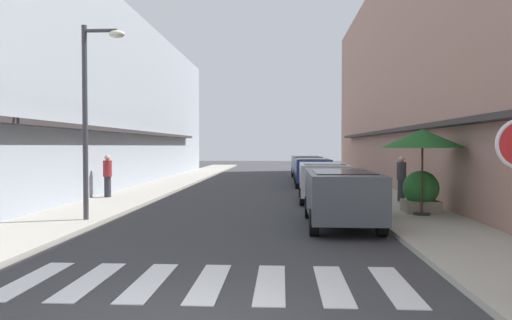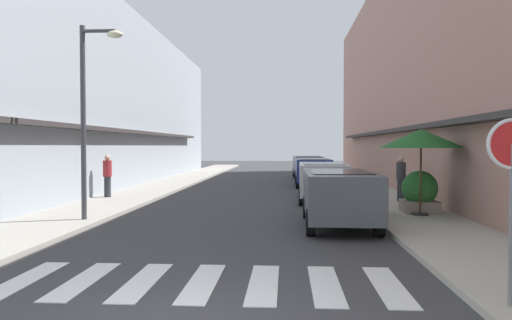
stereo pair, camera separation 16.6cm
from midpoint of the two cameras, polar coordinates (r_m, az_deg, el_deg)
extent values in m
plane|color=#38383A|center=(22.03, 0.41, -3.88)|extent=(92.20, 92.20, 0.00)
cube|color=#9E998E|center=(22.86, -12.30, -3.56)|extent=(2.57, 58.67, 0.12)
cube|color=#ADA899|center=(22.32, 13.43, -3.70)|extent=(2.57, 58.67, 0.12)
cube|color=#939EA8|center=(25.19, -20.05, 6.92)|extent=(5.00, 39.72, 8.95)
cube|color=#332D2D|center=(24.12, -14.00, 3.21)|extent=(0.50, 27.80, 0.16)
cube|color=#A87A6B|center=(24.47, 21.97, 9.87)|extent=(5.00, 39.72, 11.34)
cube|color=#332D2D|center=(23.50, 15.51, 3.24)|extent=(0.50, 27.80, 0.16)
cube|color=silver|center=(8.70, -25.03, -12.63)|extent=(0.45, 2.20, 0.01)
cube|color=silver|center=(8.30, -19.10, -13.27)|extent=(0.45, 2.20, 0.01)
cube|color=silver|center=(8.00, -12.62, -13.80)|extent=(0.45, 2.20, 0.01)
cube|color=silver|center=(7.79, -5.69, -14.18)|extent=(0.45, 2.20, 0.01)
cube|color=silver|center=(7.70, 1.53, -14.36)|extent=(0.45, 2.20, 0.01)
cube|color=silver|center=(7.73, 8.82, -14.33)|extent=(0.45, 2.20, 0.01)
cube|color=silver|center=(7.87, 15.93, -14.08)|extent=(0.45, 2.20, 0.01)
cube|color=#4C5156|center=(13.00, 10.10, -3.86)|extent=(1.80, 4.28, 1.13)
cube|color=black|center=(12.77, 10.22, -2.59)|extent=(1.50, 2.40, 0.56)
cylinder|color=black|center=(14.40, 6.35, -5.57)|extent=(0.23, 0.64, 0.64)
cylinder|color=black|center=(14.55, 12.65, -5.52)|extent=(0.23, 0.64, 0.64)
cylinder|color=black|center=(11.62, 6.88, -7.31)|extent=(0.23, 0.64, 0.64)
cylinder|color=black|center=(11.80, 14.67, -7.22)|extent=(0.23, 0.64, 0.64)
cube|color=silver|center=(18.76, 8.09, -2.15)|extent=(1.85, 4.26, 1.13)
cube|color=black|center=(18.53, 8.14, -1.26)|extent=(1.53, 2.40, 0.56)
cylinder|color=black|center=(20.16, 5.60, -3.49)|extent=(0.24, 0.65, 0.64)
cylinder|color=black|center=(20.24, 10.12, -3.49)|extent=(0.24, 0.65, 0.64)
cylinder|color=black|center=(17.39, 5.71, -4.32)|extent=(0.24, 0.65, 0.64)
cylinder|color=black|center=(17.48, 10.94, -4.31)|extent=(0.24, 0.65, 0.64)
cube|color=navy|center=(25.70, 6.87, -1.12)|extent=(1.77, 4.50, 1.13)
cube|color=black|center=(25.46, 6.90, -0.46)|extent=(1.48, 2.52, 0.56)
cylinder|color=black|center=(27.18, 5.02, -2.15)|extent=(0.22, 0.64, 0.64)
cylinder|color=black|center=(27.26, 8.37, -2.15)|extent=(0.22, 0.64, 0.64)
cylinder|color=black|center=(24.22, 5.17, -2.62)|extent=(0.22, 0.64, 0.64)
cylinder|color=black|center=(24.31, 8.92, -2.62)|extent=(0.22, 0.64, 0.64)
cube|color=#4C5156|center=(31.82, 6.23, -0.58)|extent=(1.86, 4.04, 1.13)
cube|color=black|center=(31.61, 6.25, -0.04)|extent=(1.53, 2.27, 0.56)
cylinder|color=black|center=(33.11, 4.69, -1.46)|extent=(0.24, 0.65, 0.64)
cylinder|color=black|center=(33.22, 7.43, -1.46)|extent=(0.24, 0.65, 0.64)
cylinder|color=black|center=(30.48, 4.92, -1.74)|extent=(0.24, 0.65, 0.64)
cylinder|color=black|center=(30.61, 7.90, -1.73)|extent=(0.24, 0.65, 0.64)
cylinder|color=slate|center=(6.92, 28.55, -6.80)|extent=(0.07, 0.07, 2.04)
cylinder|color=#38383D|center=(14.00, -19.38, 4.14)|extent=(0.14, 0.14, 5.28)
cylinder|color=#38383D|center=(14.16, -17.75, 14.30)|extent=(0.90, 0.10, 0.10)
ellipsoid|color=beige|center=(13.99, -15.98, 14.06)|extent=(0.44, 0.28, 0.20)
cylinder|color=#262626|center=(14.97, 19.10, -6.03)|extent=(0.48, 0.48, 0.06)
cylinder|color=#4C3823|center=(14.86, 19.14, -1.88)|extent=(0.06, 0.06, 2.23)
cone|color=#19511E|center=(14.84, 19.18, 2.42)|extent=(2.41, 2.41, 0.55)
cube|color=gray|center=(15.51, 19.00, -5.20)|extent=(1.01, 1.01, 0.36)
sphere|color=#2D7533|center=(15.46, 19.02, -3.17)|extent=(1.06, 1.06, 1.06)
cylinder|color=#282B33|center=(19.89, -16.88, -3.04)|extent=(0.26, 0.26, 0.81)
cylinder|color=maroon|center=(19.85, -16.90, -0.96)|extent=(0.34, 0.34, 0.64)
sphere|color=tan|center=(19.83, -16.91, 0.27)|extent=(0.22, 0.22, 0.22)
cylinder|color=#282B33|center=(18.36, 16.95, -3.45)|extent=(0.26, 0.26, 0.79)
cylinder|color=#333338|center=(18.31, 16.97, -1.24)|extent=(0.34, 0.34, 0.63)
sphere|color=tan|center=(18.29, 16.98, 0.08)|extent=(0.21, 0.21, 0.21)
camera|label=1|loc=(0.08, -89.78, 0.01)|focal=33.92mm
camera|label=2|loc=(0.08, 90.22, -0.01)|focal=33.92mm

